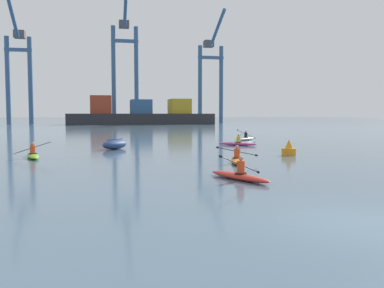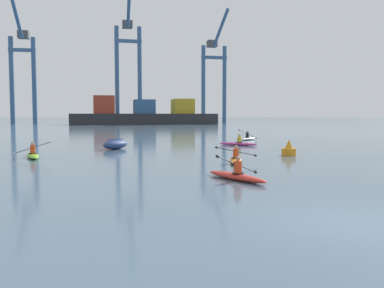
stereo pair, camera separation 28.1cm
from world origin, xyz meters
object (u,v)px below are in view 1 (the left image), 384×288
Objects in this scene: gantry_crane_east_mid at (211,70)px; kayak_red at (239,175)px; gantry_crane_west at (18,63)px; kayak_magenta at (237,143)px; container_barge at (140,115)px; kayak_orange at (237,159)px; kayak_lime at (33,155)px; channel_buoy at (289,150)px; gantry_crane_west_mid at (125,57)px; kayak_white at (246,138)px; capsized_dinghy at (115,144)px.

gantry_crane_east_mid is 9.14× the size of kayak_red.
gantry_crane_west is 10.80× the size of kayak_magenta.
container_barge is 12.65× the size of kayak_magenta.
gantry_crane_east_mid reaches higher than kayak_orange.
kayak_lime is 1.02× the size of kayak_red.
channel_buoy is 10.80m from kayak_red.
kayak_white is at bearing -84.75° from gantry_crane_west_mid.
kayak_white is (9.14, 24.29, -0.00)m from kayak_red.
kayak_red is at bearing -104.61° from gantry_crane_east_mid.
gantry_crane_west reaches higher than kayak_orange.
gantry_crane_west_mid is 26.04m from gantry_crane_east_mid.
gantry_crane_west_mid is 89.23m from capsized_dinghy.
kayak_orange is at bearing 72.21° from kayak_red.
kayak_orange reaches higher than capsized_dinghy.
gantry_crane_east_mid is at bearing 77.25° from kayak_white.
channel_buoy is at bearing -87.31° from gantry_crane_west_mid.
gantry_crane_west_mid reaches higher than gantry_crane_west.
capsized_dinghy is 15.86m from kayak_white.
gantry_crane_west_mid is at bearing 83.10° from kayak_lime.
container_barge is 1.17× the size of gantry_crane_west.
gantry_crane_west is 87.23m from kayak_white.
gantry_crane_west reaches higher than container_barge.
kayak_magenta is (5.85, 17.39, 0.00)m from kayak_red.
container_barge is at bearing 90.71° from channel_buoy.
kayak_magenta reaches higher than kayak_lime.
kayak_white reaches higher than kayak_lime.
gantry_crane_east_mid is (25.73, 3.05, -2.64)m from gantry_crane_west_mid.
gantry_crane_east_mid is at bearing 6.76° from gantry_crane_west_mid.
kayak_red reaches higher than channel_buoy.
kayak_red is (-1.91, -102.96, -18.40)m from gantry_crane_west_mid.
kayak_orange is at bearing -73.99° from gantry_crane_west.
kayak_white is (2.81, 15.55, -0.19)m from channel_buoy.
container_barge reaches higher than kayak_orange.
kayak_red is at bearing -75.76° from gantry_crane_west.
container_barge reaches higher than channel_buoy.
gantry_crane_west is 90.76m from capsized_dinghy.
kayak_orange is (11.06, -4.97, 0.00)m from kayak_lime.
gantry_crane_west_mid is 13.31× the size of kayak_white.
kayak_white is at bearing -102.75° from gantry_crane_east_mid.
kayak_lime is (16.75, -91.97, -15.87)m from gantry_crane_west.
channel_buoy is 0.34× the size of kayak_magenta.
container_barge is at bearing -13.49° from gantry_crane_west.
gantry_crane_east_mid reaches higher than capsized_dinghy.
kayak_lime reaches higher than capsized_dinghy.
kayak_red is at bearing -107.79° from kayak_orange.
kayak_white reaches higher than kayak_orange.
capsized_dinghy is 2.73× the size of channel_buoy.
gantry_crane_west reaches higher than kayak_lime.
container_barge is at bearing -153.86° from gantry_crane_east_mid.
gantry_crane_west_mid is at bearing 0.87° from gantry_crane_west.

